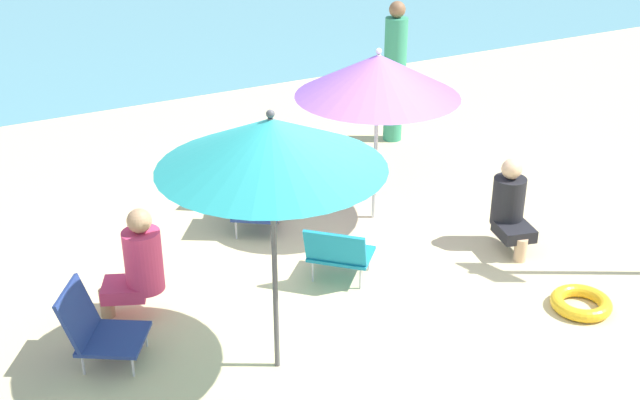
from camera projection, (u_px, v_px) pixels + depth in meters
ground_plane at (368, 284)px, 7.26m from camera, size 40.00×40.00×0.00m
sea_water at (55, 0)px, 18.25m from camera, size 40.00×16.00×0.01m
umbrella_purple at (378, 76)px, 7.80m from camera, size 1.64×1.64×1.81m
umbrella_teal at (271, 144)px, 5.40m from camera, size 1.60×1.60×2.08m
beach_chair_a at (339, 252)px, 7.18m from camera, size 0.75×0.74×0.58m
beach_chair_d at (97, 327)px, 6.14m from camera, size 0.74×0.70×0.63m
beach_chair_e at (247, 176)px, 8.65m from camera, size 0.79×0.79×0.65m
beach_chair_f at (247, 204)px, 8.07m from camera, size 0.71×0.70×0.58m
person_a at (395, 71)px, 10.09m from camera, size 0.28×0.28×1.79m
person_b at (138, 264)px, 6.62m from camera, size 0.55×0.44×0.99m
person_c at (510, 206)px, 7.71m from camera, size 0.39×0.55×0.90m
swim_ring at (581, 303)px, 6.88m from camera, size 0.52×0.52×0.11m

